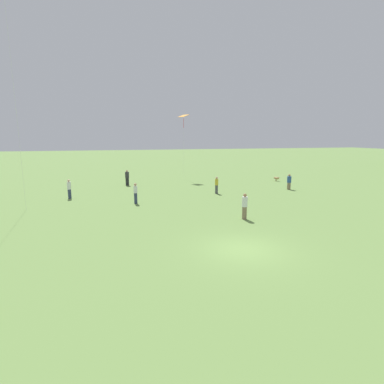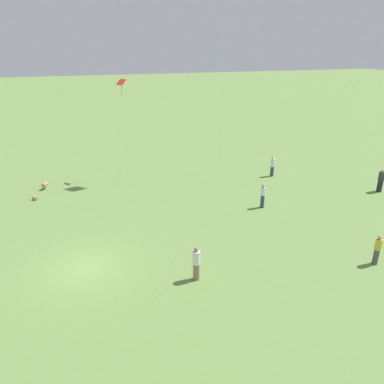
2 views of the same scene
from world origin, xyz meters
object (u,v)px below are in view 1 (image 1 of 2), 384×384
Objects in this scene: person_1 at (69,189)px; person_3 at (136,193)px; person_8 at (217,185)px; dog_0 at (277,178)px; person_0 at (245,206)px; kite_1 at (184,117)px; person_7 at (127,178)px; person_5 at (289,182)px.

person_3 is (3.85, 5.82, 0.00)m from person_1.
person_3 is at bearing 130.65° from person_1.
person_3 is at bearing -125.33° from person_8.
person_0 is at bearing 37.42° from dog_0.
person_3 is 1.04× the size of person_8.
kite_1 is 10.58× the size of dog_0.
person_1 is at bearing 82.17° from person_3.
person_3 reaches higher than dog_0.
person_7 is (-17.41, -7.07, -0.02)m from person_0.
person_5 is 0.20× the size of kite_1.
person_1 reaches higher than person_8.
dog_0 is (5.18, 11.28, -7.90)m from kite_1.
person_7 is (-7.62, -17.04, 0.08)m from person_5.
person_0 reaches higher than person_8.
kite_1 reaches higher than person_5.
person_8 is (-2.49, 8.38, -0.04)m from person_3.
person_1 is 1.05× the size of person_8.
person_1 is at bearing -147.34° from person_8.
person_0 reaches higher than dog_0.
person_8 is (-9.61, 1.41, -0.05)m from person_0.
person_0 is at bearing 140.94° from person_7.
kite_1 is at bearing -39.84° from dog_0.
person_8 reaches higher than dog_0.
person_3 is at bearing 119.40° from person_7.
person_5 is at bearing 52.36° from kite_1.
person_3 is (-7.12, -6.97, -0.00)m from person_0.
person_8 is at bearing 14.90° from dog_0.
person_5 is at bearing 161.16° from person_1.
dog_0 is (1.63, 19.14, -0.53)m from person_7.
person_0 reaches higher than person_3.
person_7 reaches higher than person_3.
person_7 reaches higher than person_5.
kite_1 is (-20.95, 0.78, 7.35)m from person_0.
person_8 is at bearing 158.65° from person_1.
person_0 is at bearing 10.78° from kite_1.
kite_1 reaches higher than dog_0.
dog_0 is at bearing 78.25° from kite_1.
person_0 is 1.07× the size of person_8.
kite_1 is at bearing -126.86° from person_7.
person_1 is 8.61m from person_7.
dog_0 is (-5.99, 2.09, -0.45)m from person_5.
person_1 is 0.21× the size of kite_1.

